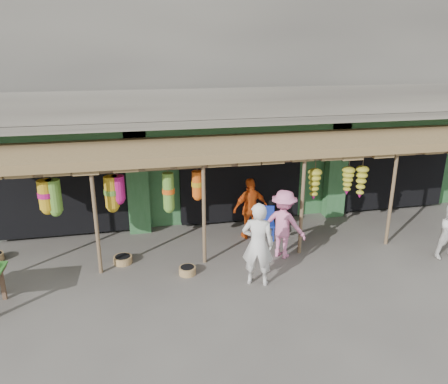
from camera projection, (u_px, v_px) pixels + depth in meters
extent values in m
plane|color=#514C47|center=(260.00, 253.00, 11.36)|extent=(80.00, 80.00, 0.00)
cube|color=gray|center=(221.00, 49.00, 14.38)|extent=(16.00, 6.00, 4.00)
cube|color=#2D6033|center=(220.00, 151.00, 15.65)|extent=(16.00, 5.70, 3.00)
cube|color=gray|center=(246.00, 120.00, 11.86)|extent=(16.00, 0.90, 0.22)
cube|color=gray|center=(250.00, 103.00, 11.33)|extent=(16.00, 0.10, 0.80)
cube|color=#2D6033|center=(242.00, 130.00, 12.34)|extent=(16.00, 0.35, 0.35)
cube|color=yellow|center=(56.00, 142.00, 11.30)|extent=(1.70, 0.06, 0.55)
cube|color=#B21414|center=(56.00, 142.00, 11.27)|extent=(1.30, 0.02, 0.30)
cube|color=black|center=(67.00, 182.00, 12.71)|extent=(3.60, 2.00, 2.50)
cube|color=black|center=(234.00, 172.00, 13.71)|extent=(3.60, 2.00, 2.50)
cube|color=black|center=(378.00, 163.00, 14.70)|extent=(3.60, 2.00, 2.50)
cube|color=#2D6033|center=(137.00, 182.00, 12.18)|extent=(0.60, 0.35, 3.00)
cube|color=#2D6033|center=(336.00, 170.00, 13.38)|extent=(0.60, 0.35, 3.00)
cylinder|color=brown|center=(96.00, 222.00, 9.96)|extent=(0.09, 0.09, 2.60)
cylinder|color=brown|center=(204.00, 214.00, 10.46)|extent=(0.09, 0.09, 2.60)
cylinder|color=brown|center=(302.00, 206.00, 10.96)|extent=(0.09, 0.09, 2.60)
cylinder|color=brown|center=(391.00, 199.00, 11.46)|extent=(0.09, 0.09, 2.60)
cylinder|color=brown|center=(255.00, 162.00, 10.32)|extent=(12.90, 0.08, 0.08)
cylinder|color=brown|center=(137.00, 171.00, 10.19)|extent=(5.50, 0.06, 0.06)
cube|color=brown|center=(253.00, 144.00, 11.33)|extent=(14.00, 2.70, 0.22)
cube|color=brown|center=(3.00, 284.00, 9.19)|extent=(0.08, 0.08, 0.71)
cylinder|color=#182F9F|center=(260.00, 234.00, 11.96)|extent=(0.04, 0.04, 0.41)
cylinder|color=#182F9F|center=(274.00, 235.00, 11.96)|extent=(0.04, 0.04, 0.41)
cylinder|color=#182F9F|center=(259.00, 229.00, 12.31)|extent=(0.04, 0.04, 0.41)
cylinder|color=#182F9F|center=(272.00, 229.00, 12.30)|extent=(0.04, 0.04, 0.41)
cube|color=#182F9F|center=(267.00, 224.00, 12.06)|extent=(0.52, 0.52, 0.05)
cube|color=#182F9F|center=(266.00, 213.00, 12.17)|extent=(0.43, 0.14, 0.46)
cylinder|color=#A47C49|center=(123.00, 260.00, 10.81)|extent=(0.60, 0.60, 0.18)
cylinder|color=olive|center=(187.00, 271.00, 10.29)|extent=(0.40, 0.40, 0.18)
imported|color=silver|center=(258.00, 244.00, 9.61)|extent=(0.83, 0.70, 1.94)
imported|color=#DC5214|center=(250.00, 208.00, 12.02)|extent=(1.07, 0.59, 1.73)
imported|color=pink|center=(284.00, 224.00, 10.91)|extent=(1.29, 1.25, 1.77)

